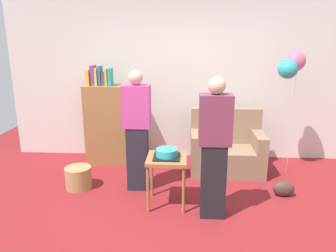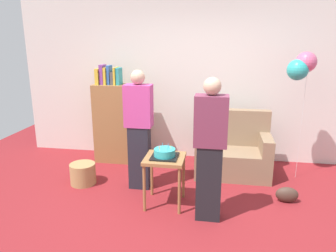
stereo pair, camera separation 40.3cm
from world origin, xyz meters
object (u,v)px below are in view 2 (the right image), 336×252
bookshelf (119,121)px  balloon_bunch (301,66)px  side_table (165,165)px  person_holding_cake (210,150)px  handbag (287,195)px  person_blowing_candles (139,130)px  couch (233,152)px  birthday_cake (165,153)px  wicker_basket (83,174)px

bookshelf → balloon_bunch: size_ratio=0.87×
side_table → person_holding_cake: bearing=-23.0°
side_table → handbag: side_table is taller
bookshelf → person_blowing_candles: size_ratio=0.99×
side_table → person_blowing_candles: bearing=134.9°
bookshelf → person_blowing_candles: 1.11m
balloon_bunch → couch: bearing=-179.9°
couch → handbag: couch is taller
side_table → couch: bearing=52.6°
couch → balloon_bunch: 1.57m
couch → person_holding_cake: 1.47m
bookshelf → side_table: 1.70m
birthday_cake → couch: bearing=52.6°
wicker_basket → couch: bearing=19.2°
bookshelf → handbag: (2.53, -1.06, -0.59)m
wicker_basket → bookshelf: bearing=75.7°
birthday_cake → person_blowing_candles: (-0.42, 0.42, 0.16)m
wicker_basket → handbag: wicker_basket is taller
handbag → balloon_bunch: size_ratio=0.15×
handbag → balloon_bunch: balloon_bunch is taller
person_holding_cake → wicker_basket: size_ratio=4.53×
side_table → person_blowing_candles: (-0.42, 0.42, 0.30)m
couch → person_holding_cake: person_holding_cake is taller
couch → birthday_cake: bearing=-127.4°
wicker_basket → birthday_cake: bearing=-17.1°
birthday_cake → person_blowing_candles: bearing=134.9°
couch → bookshelf: 1.91m
side_table → balloon_bunch: (1.72, 1.12, 1.12)m
birthday_cake → person_holding_cake: size_ratio=0.20×
person_holding_cake → balloon_bunch: (1.18, 1.36, 0.81)m
person_holding_cake → handbag: person_holding_cake is taller
bookshelf → wicker_basket: bearing=-104.3°
birthday_cake → person_holding_cake: (0.55, -0.23, 0.16)m
person_holding_cake → handbag: bearing=-146.4°
birthday_cake → wicker_basket: (-1.26, 0.39, -0.53)m
couch → person_blowing_candles: person_blowing_candles is taller
bookshelf → balloon_bunch: bearing=-4.8°
side_table → birthday_cake: 0.15m
side_table → person_holding_cake: (0.55, -0.23, 0.30)m
handbag → bookshelf: bearing=157.4°
couch → bookshelf: bearing=172.9°
bookshelf → wicker_basket: size_ratio=4.48×
birthday_cake → person_holding_cake: person_holding_cake is taller
bookshelf → handbag: bookshelf is taller
birthday_cake → person_blowing_candles: 0.62m
birthday_cake → handbag: (1.53, 0.30, -0.58)m
couch → balloon_bunch: size_ratio=0.60×
couch → person_holding_cake: bearing=-102.8°
person_blowing_candles → balloon_bunch: balloon_bunch is taller
bookshelf → handbag: bearing=-22.6°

